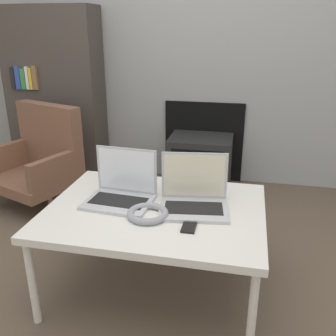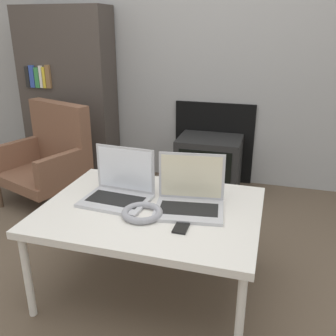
{
  "view_description": "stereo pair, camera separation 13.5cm",
  "coord_description": "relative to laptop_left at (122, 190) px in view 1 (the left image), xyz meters",
  "views": [
    {
      "loc": [
        0.41,
        -1.35,
        1.3
      ],
      "look_at": [
        0.0,
        0.53,
        0.57
      ],
      "focal_mm": 40.0,
      "sensor_mm": 36.0,
      "label": 1
    },
    {
      "loc": [
        0.54,
        -1.31,
        1.3
      ],
      "look_at": [
        0.0,
        0.53,
        0.57
      ],
      "focal_mm": 40.0,
      "sensor_mm": 36.0,
      "label": 2
    }
  ],
  "objects": [
    {
      "name": "table",
      "position": [
        0.19,
        -0.05,
        -0.09
      ],
      "size": [
        1.05,
        0.79,
        0.47
      ],
      "color": "silver",
      "rests_on": "ground_plane"
    },
    {
      "name": "ground_plane",
      "position": [
        0.19,
        -0.28,
        -0.53
      ],
      "size": [
        14.0,
        14.0,
        0.0
      ],
      "primitive_type": "plane",
      "color": "brown"
    },
    {
      "name": "headphones",
      "position": [
        0.17,
        -0.15,
        -0.04
      ],
      "size": [
        0.19,
        0.19,
        0.03
      ],
      "color": "gray",
      "rests_on": "table"
    },
    {
      "name": "bookshelf",
      "position": [
        -1.06,
        1.36,
        0.2
      ],
      "size": [
        0.81,
        0.32,
        1.46
      ],
      "color": "#3F3833",
      "rests_on": "ground_plane"
    },
    {
      "name": "armchair",
      "position": [
        -0.94,
        0.82,
        -0.17
      ],
      "size": [
        0.75,
        0.7,
        0.75
      ],
      "rotation": [
        0.0,
        0.0,
        -0.35
      ],
      "color": "brown",
      "rests_on": "ground_plane"
    },
    {
      "name": "phone",
      "position": [
        0.38,
        -0.19,
        -0.05
      ],
      "size": [
        0.06,
        0.13,
        0.01
      ],
      "color": "black",
      "rests_on": "table"
    },
    {
      "name": "wall_back",
      "position": [
        0.19,
        1.56,
        0.76
      ],
      "size": [
        7.0,
        0.08,
        2.6
      ],
      "color": "#999999",
      "rests_on": "ground_plane"
    },
    {
      "name": "tv",
      "position": [
        0.23,
        1.31,
        -0.3
      ],
      "size": [
        0.51,
        0.41,
        0.44
      ],
      "color": "black",
      "rests_on": "ground_plane"
    },
    {
      "name": "laptop_left",
      "position": [
        0.0,
        0.0,
        0.0
      ],
      "size": [
        0.34,
        0.27,
        0.25
      ],
      "rotation": [
        0.0,
        0.0,
        -0.07
      ],
      "color": "#B2B2B7",
      "rests_on": "table"
    },
    {
      "name": "laptop_right",
      "position": [
        0.37,
        -0.0,
        0.0
      ],
      "size": [
        0.36,
        0.29,
        0.25
      ],
      "rotation": [
        0.0,
        0.0,
        0.14
      ],
      "color": "#B2B2B7",
      "rests_on": "table"
    }
  ]
}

